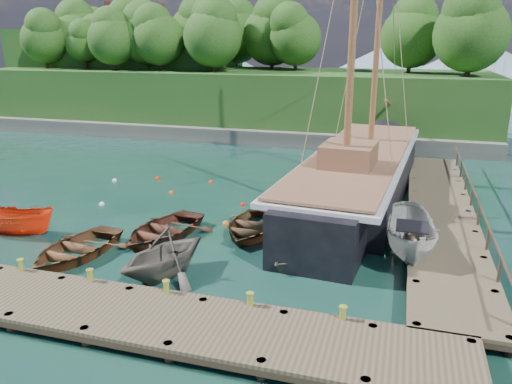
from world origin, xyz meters
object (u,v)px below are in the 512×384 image
(cabin_boat_white, at_px, (409,257))
(schooner, at_px, (358,179))
(rowboat_0, at_px, (76,256))
(motorboat_orange, at_px, (18,234))
(rowboat_2, at_px, (163,237))
(rowboat_3, at_px, (307,257))
(rowboat_4, at_px, (252,232))
(rowboat_1, at_px, (164,275))

(cabin_boat_white, xyz_separation_m, schooner, (-2.99, 7.86, 1.16))
(rowboat_0, xyz_separation_m, motorboat_orange, (-4.25, 1.44, 0.00))
(rowboat_2, relative_size, rowboat_3, 1.07)
(rowboat_3, xyz_separation_m, rowboat_4, (-3.09, 2.09, 0.00))
(rowboat_2, bearing_deg, rowboat_3, 8.82)
(rowboat_1, distance_m, rowboat_3, 6.03)
(rowboat_1, relative_size, rowboat_3, 0.89)
(rowboat_2, xyz_separation_m, schooner, (8.10, 8.81, 1.16))
(rowboat_1, bearing_deg, rowboat_4, 91.29)
(motorboat_orange, bearing_deg, rowboat_2, -82.92)
(rowboat_3, distance_m, rowboat_4, 3.73)
(motorboat_orange, height_order, schooner, schooner)
(rowboat_0, bearing_deg, rowboat_3, 22.51)
(rowboat_0, bearing_deg, cabin_boat_white, 22.65)
(rowboat_1, distance_m, rowboat_4, 5.72)
(rowboat_0, xyz_separation_m, rowboat_4, (6.41, 4.82, 0.00))
(rowboat_0, bearing_deg, motorboat_orange, 167.78)
(rowboat_0, distance_m, schooner, 15.99)
(schooner, bearing_deg, rowboat_3, -92.98)
(rowboat_0, height_order, cabin_boat_white, cabin_boat_white)
(rowboat_2, bearing_deg, cabin_boat_white, 16.11)
(rowboat_0, xyz_separation_m, schooner, (10.69, 11.83, 1.16))
(rowboat_1, height_order, schooner, schooner)
(motorboat_orange, bearing_deg, rowboat_1, -108.83)
(schooner, bearing_deg, motorboat_orange, -140.70)
(rowboat_1, bearing_deg, rowboat_3, 54.41)
(cabin_boat_white, bearing_deg, rowboat_2, -179.15)
(rowboat_1, bearing_deg, rowboat_2, 138.79)
(rowboat_2, distance_m, cabin_boat_white, 11.13)
(rowboat_2, distance_m, rowboat_4, 4.22)
(rowboat_1, relative_size, motorboat_orange, 1.03)
(rowboat_3, distance_m, motorboat_orange, 13.81)
(rowboat_3, bearing_deg, rowboat_4, 169.14)
(rowboat_0, distance_m, rowboat_1, 4.47)
(schooner, bearing_deg, cabin_boat_white, -64.68)
(rowboat_0, distance_m, rowboat_2, 3.98)
(rowboat_1, distance_m, motorboat_orange, 8.91)
(rowboat_0, relative_size, rowboat_3, 1.04)
(rowboat_0, xyz_separation_m, rowboat_2, (2.59, 3.02, 0.00))
(schooner, bearing_deg, rowboat_4, -116.93)
(rowboat_4, bearing_deg, cabin_boat_white, -6.28)
(rowboat_0, distance_m, cabin_boat_white, 14.25)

